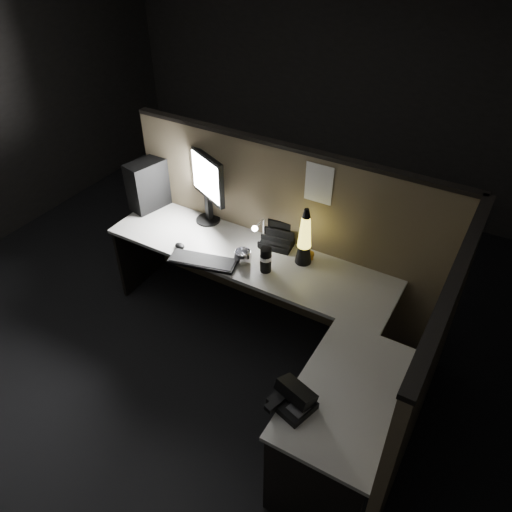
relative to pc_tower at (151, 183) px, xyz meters
The scene contains 17 objects.
floor 1.74m from the pc_tower, 33.26° to the right, with size 6.00×6.00×0.00m, color black.
room_shell 1.61m from the pc_tower, 33.26° to the right, with size 6.00×6.00×6.00m.
partition_back 1.24m from the pc_tower, ahead, with size 2.66×0.06×1.50m, color brown.
partition_right 2.65m from the pc_tower, 15.35° to the right, with size 0.06×1.66×1.50m, color brown.
desk 1.55m from the pc_tower, 21.36° to the right, with size 2.60×1.60×0.73m.
pc_tower is the anchor object (origin of this frame).
monitor 0.57m from the pc_tower, ahead, with size 0.44×0.23×0.60m.
keyboard 0.97m from the pc_tower, 28.78° to the right, with size 0.50×0.17×0.02m, color black.
mouse 0.73m from the pc_tower, 34.49° to the right, with size 0.09×0.06×0.04m, color black.
clip_lamp 1.10m from the pc_tower, ahead, with size 0.05×0.18×0.23m.
organizer 1.22m from the pc_tower, ahead, with size 0.27×0.25×0.19m.
lava_lamp 1.48m from the pc_tower, ahead, with size 0.12×0.12×0.46m.
travel_mug 1.32m from the pc_tower, 13.21° to the right, with size 0.09×0.09×0.20m, color black.
steel_mug 1.15m from the pc_tower, 15.68° to the right, with size 0.13×0.13×0.11m, color silver.
figurine 1.52m from the pc_tower, ahead, with size 0.05×0.05×0.05m, color orange.
pinned_paper 1.53m from the pc_tower, ahead, with size 0.21×0.00×0.30m, color white.
desk_phone 2.33m from the pc_tower, 31.95° to the right, with size 0.26×0.26×0.13m.
Camera 1 is at (1.42, -1.97, 3.05)m, focal length 35.00 mm.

